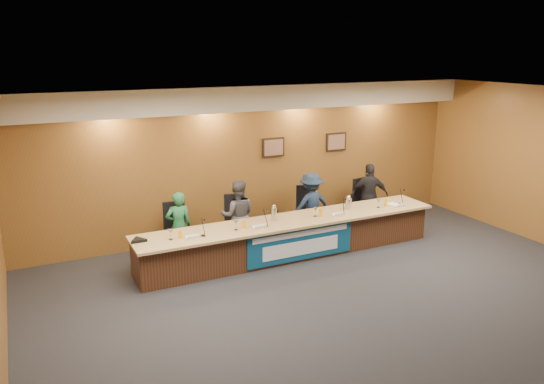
{
  "coord_description": "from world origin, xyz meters",
  "views": [
    {
      "loc": [
        -4.59,
        -6.13,
        3.91
      ],
      "look_at": [
        -0.29,
        2.62,
        1.26
      ],
      "focal_mm": 35.0,
      "sensor_mm": 36.0,
      "label": 1
    }
  ],
  "objects": [
    {
      "name": "juice_glass_a",
      "position": [
        -2.22,
        2.27,
        0.82
      ],
      "size": [
        0.06,
        0.06,
        0.15
      ],
      "primitive_type": "cylinder",
      "color": "#FFA207",
      "rests_on": "dais_top"
    },
    {
      "name": "microphone_d",
      "position": [
        2.53,
        2.27,
        0.76
      ],
      "size": [
        0.07,
        0.07,
        0.02
      ],
      "primitive_type": "cylinder",
      "color": "black",
      "rests_on": "dais_top"
    },
    {
      "name": "juice_glass_d",
      "position": [
        2.17,
        2.27,
        0.82
      ],
      "size": [
        0.06,
        0.06,
        0.15
      ],
      "primitive_type": "cylinder",
      "color": "#FFA207",
      "rests_on": "dais_top"
    },
    {
      "name": "juice_glass_b",
      "position": [
        -1.03,
        2.29,
        0.82
      ],
      "size": [
        0.06,
        0.06,
        0.15
      ],
      "primitive_type": "cylinder",
      "color": "#FFA207",
      "rests_on": "dais_top"
    },
    {
      "name": "paper_stack",
      "position": [
        2.4,
        2.3,
        0.75
      ],
      "size": [
        0.26,
        0.33,
        0.01
      ],
      "primitive_type": "cube",
      "rotation": [
        0.0,
        0.0,
        0.14
      ],
      "color": "white",
      "rests_on": "dais_top"
    },
    {
      "name": "water_glass_a",
      "position": [
        -2.39,
        2.29,
        0.84
      ],
      "size": [
        0.08,
        0.08,
        0.18
      ],
      "primitive_type": "cylinder",
      "color": "silver",
      "rests_on": "dais_top"
    },
    {
      "name": "nameplate_d",
      "position": [
        2.41,
        2.08,
        0.8
      ],
      "size": [
        0.24,
        0.08,
        0.1
      ],
      "primitive_type": "cube",
      "rotation": [
        0.31,
        0.0,
        0.0
      ],
      "color": "white",
      "rests_on": "dais_top"
    },
    {
      "name": "juice_glass_c",
      "position": [
        0.6,
        2.28,
        0.82
      ],
      "size": [
        0.06,
        0.06,
        0.15
      ],
      "primitive_type": "cylinder",
      "color": "#FFA207",
      "rests_on": "dais_top"
    },
    {
      "name": "nameplate_b",
      "position": [
        -0.77,
        2.12,
        0.8
      ],
      "size": [
        0.24,
        0.08,
        0.1
      ],
      "primitive_type": "cube",
      "rotation": [
        0.31,
        0.0,
        0.0
      ],
      "color": "white",
      "rests_on": "dais_top"
    },
    {
      "name": "ceiling",
      "position": [
        0.0,
        0.0,
        3.2
      ],
      "size": [
        10.0,
        8.0,
        0.04
      ],
      "primitive_type": "cube",
      "color": "silver",
      "rests_on": "wall_back"
    },
    {
      "name": "nameplate_a",
      "position": [
        -2.03,
        2.14,
        0.8
      ],
      "size": [
        0.24,
        0.08,
        0.1
      ],
      "primitive_type": "cube",
      "rotation": [
        0.31,
        0.0,
        0.0
      ],
      "color": "white",
      "rests_on": "dais_top"
    },
    {
      "name": "panelist_d",
      "position": [
        2.39,
        3.14,
        0.73
      ],
      "size": [
        0.92,
        0.67,
        1.46
      ],
      "primitive_type": "imported",
      "rotation": [
        0.0,
        0.0,
        2.73
      ],
      "color": "black",
      "rests_on": "floor"
    },
    {
      "name": "banner_text_upper",
      "position": [
        0.0,
        1.97,
        0.58
      ],
      "size": [
        2.0,
        0.01,
        0.1
      ],
      "primitive_type": "cube",
      "color": "silver",
      "rests_on": "banner"
    },
    {
      "name": "carafe_right",
      "position": [
        1.34,
        2.43,
        0.86
      ],
      "size": [
        0.13,
        0.13,
        0.23
      ],
      "primitive_type": "cylinder",
      "color": "silver",
      "rests_on": "dais_top"
    },
    {
      "name": "microphone_c",
      "position": [
        1.05,
        2.22,
        0.76
      ],
      "size": [
        0.07,
        0.07,
        0.02
      ],
      "primitive_type": "cylinder",
      "color": "black",
      "rests_on": "dais_top"
    },
    {
      "name": "panelist_c",
      "position": [
        0.88,
        3.14,
        0.7
      ],
      "size": [
        0.92,
        0.54,
        1.41
      ],
      "primitive_type": "imported",
      "rotation": [
        0.0,
        0.0,
        3.13
      ],
      "color": "#16253C",
      "rests_on": "floor"
    },
    {
      "name": "microphone_a",
      "position": [
        -1.83,
        2.21,
        0.76
      ],
      "size": [
        0.07,
        0.07,
        0.02
      ],
      "primitive_type": "cylinder",
      "color": "black",
      "rests_on": "dais_top"
    },
    {
      "name": "carafe_mid",
      "position": [
        -0.34,
        2.44,
        0.88
      ],
      "size": [
        0.11,
        0.11,
        0.26
      ],
      "primitive_type": "cylinder",
      "color": "silver",
      "rests_on": "dais_top"
    },
    {
      "name": "office_chair_a",
      "position": [
        -2.0,
        3.24,
        0.48
      ],
      "size": [
        0.5,
        0.5,
        0.08
      ],
      "primitive_type": "cube",
      "rotation": [
        0.0,
        0.0,
        -0.04
      ],
      "color": "black",
      "rests_on": "floor"
    },
    {
      "name": "soffit",
      "position": [
        0.0,
        3.75,
        2.95
      ],
      "size": [
        10.0,
        0.5,
        0.5
      ],
      "primitive_type": "cube",
      "color": "beige",
      "rests_on": "wall_back"
    },
    {
      "name": "water_glass_c",
      "position": [
        0.5,
        2.32,
        0.84
      ],
      "size": [
        0.08,
        0.08,
        0.18
      ],
      "primitive_type": "cylinder",
      "color": "silver",
      "rests_on": "dais_top"
    },
    {
      "name": "dais_top",
      "position": [
        0.0,
        2.35,
        0.72
      ],
      "size": [
        6.1,
        0.95,
        0.05
      ],
      "primitive_type": "cube",
      "color": "tan",
      "rests_on": "dais_body"
    },
    {
      "name": "office_chair_c",
      "position": [
        0.88,
        3.24,
        0.48
      ],
      "size": [
        0.57,
        0.57,
        0.08
      ],
      "primitive_type": "cube",
      "rotation": [
        0.0,
        0.0,
        -0.22
      ],
      "color": "black",
      "rests_on": "floor"
    },
    {
      "name": "panelist_b",
      "position": [
        -0.79,
        3.14,
        0.72
      ],
      "size": [
        0.84,
        0.75,
        1.43
      ],
      "primitive_type": "imported",
      "rotation": [
        0.0,
        0.0,
        2.78
      ],
      "color": "#454348",
      "rests_on": "floor"
    },
    {
      "name": "office_chair_d",
      "position": [
        2.39,
        3.24,
        0.48
      ],
      "size": [
        0.55,
        0.55,
        0.08
      ],
      "primitive_type": "cube",
      "rotation": [
        0.0,
        0.0,
        0.16
      ],
      "color": "black",
      "rests_on": "floor"
    },
    {
      "name": "microphone_b",
      "position": [
        -0.64,
        2.21,
        0.76
      ],
      "size": [
        0.07,
        0.07,
        0.02
      ],
      "primitive_type": "cylinder",
      "color": "black",
      "rests_on": "dais_top"
    },
    {
      "name": "water_glass_d",
      "position": [
        1.97,
        2.27,
        0.84
      ],
      "size": [
        0.08,
        0.08,
        0.18
      ],
      "primitive_type": "cylinder",
      "color": "silver",
      "rests_on": "dais_top"
    },
    {
      "name": "speakerphone",
      "position": [
        -2.91,
        2.44,
        0.78
      ],
      "size": [
        0.32,
        0.32,
        0.05
      ],
      "primitive_type": "cylinder",
      "color": "black",
      "rests_on": "dais_top"
    },
    {
      "name": "nameplate_c",
      "position": [
        0.92,
        2.11,
        0.8
      ],
      "size": [
        0.24,
        0.08,
        0.1
      ],
      "primitive_type": "cube",
      "rotation": [
        0.31,
        0.0,
        0.0
      ],
      "color": "white",
      "rests_on": "dais_top"
    },
    {
      "name": "office_chair_b",
      "position": [
        -0.79,
        3.24,
        0.48
      ],
      "size": [
        0.6,
        0.6,
        0.08
      ],
      "primitive_type": "cube",
      "rotation": [
        0.0,
        0.0,
        -0.28
      ],
      "color": "black",
      "rests_on": "floor"
    },
    {
      "name": "banner_text_lower",
      "position": [
        0.0,
        1.97,
        0.3
      ],
      "size": [
        1.6,
        0.01,
        0.28
      ],
      "primitive_type": "cube",
      "color": "silver",
      "rests_on": "banner"
    },
    {
      "name": "banner",
      "position": [
        0.0,
        1.99,
        0.38
      ],
      "size": [
        2.2,
        0.02,
        0.65
      ],
      "primitive_type": "cube",
      "color": "navy",
      "rests_on": "dais_body"
    },
    {
      "name": "dais_body",
      "position": [
        0.0,
        2.4,
        0.35
      ],
      "size": [
        6.0,
        0.8,
        0.7
      ],
      "primitive_type": "cube",
      "color": "#3F2313",
      "rests_on": "floor"
    },
    {
      "name": "wall_back",
      "position": [
        0.0,
        4.0,
        1.6
      ],
      "size": [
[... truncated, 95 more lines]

